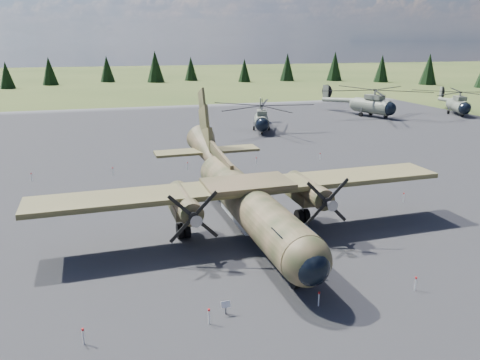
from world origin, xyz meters
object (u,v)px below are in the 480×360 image
object	(u,v)px
transport_plane	(243,192)
helicopter_mid	(372,97)
helicopter_near	(262,112)
helicopter_far	(459,98)

from	to	relation	value
transport_plane	helicopter_mid	bearing A→B (deg)	48.33
transport_plane	helicopter_near	xyz separation A→B (m)	(13.96, 37.26, 0.13)
helicopter_mid	helicopter_far	size ratio (longest dim) A/B	1.14
helicopter_mid	helicopter_far	distance (m)	17.43
helicopter_near	helicopter_mid	world-z (taller)	helicopter_mid
helicopter_near	helicopter_far	distance (m)	42.24
transport_plane	helicopter_mid	distance (m)	59.86
helicopter_mid	helicopter_far	world-z (taller)	helicopter_mid
transport_plane	helicopter_near	bearing A→B (deg)	67.85
helicopter_near	helicopter_far	size ratio (longest dim) A/B	0.92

